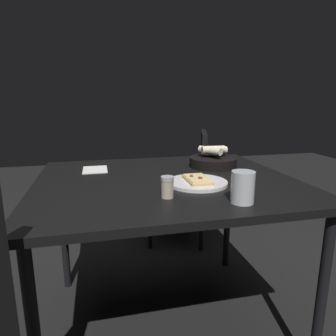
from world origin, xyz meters
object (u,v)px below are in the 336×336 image
pizza_plate (197,182)px  beer_glass (243,189)px  dining_table (166,192)px  bread_basket (213,160)px  chair_near (187,179)px  pepper_shaker (167,188)px

pizza_plate → beer_glass: bearing=17.2°
dining_table → pizza_plate: bearing=43.4°
dining_table → bread_basket: size_ratio=4.60×
pizza_plate → chair_near: (-1.00, 0.26, -0.27)m
pizza_plate → pepper_shaker: 0.22m
beer_glass → pepper_shaker: beer_glass is taller
chair_near → dining_table: bearing=-22.8°
pizza_plate → pepper_shaker: bearing=-49.2°
beer_glass → pepper_shaker: bearing=-115.1°
pizza_plate → beer_glass: size_ratio=2.26×
bread_basket → pepper_shaker: 0.56m
dining_table → pizza_plate: (0.12, 0.11, 0.07)m
beer_glass → pepper_shaker: size_ratio=1.41×
dining_table → pizza_plate: pizza_plate is taller
bread_basket → chair_near: bearing=174.1°
beer_glass → chair_near: 1.30m
beer_glass → chair_near: size_ratio=0.13×
pizza_plate → bread_basket: size_ratio=1.02×
dining_table → beer_glass: size_ratio=10.17×
dining_table → bread_basket: bread_basket is taller
pizza_plate → chair_near: chair_near is taller
bread_basket → pepper_shaker: bread_basket is taller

